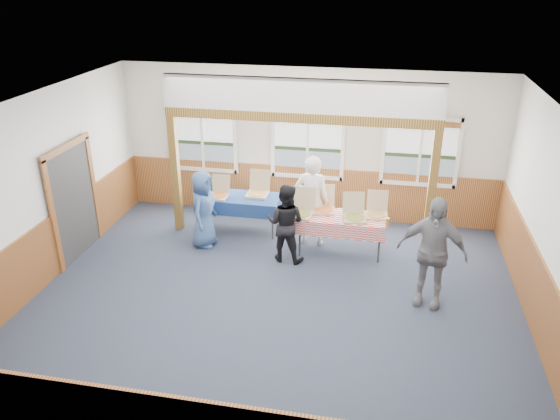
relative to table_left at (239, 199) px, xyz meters
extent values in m
plane|color=#242C3B|center=(1.23, -2.44, -0.70)|extent=(8.00, 8.00, 0.00)
plane|color=white|center=(1.23, -2.44, 2.50)|extent=(8.00, 8.00, 0.00)
plane|color=silver|center=(1.23, 1.06, 0.90)|extent=(8.00, 0.00, 8.00)
plane|color=silver|center=(1.23, -5.94, 0.90)|extent=(8.00, 0.00, 8.00)
plane|color=silver|center=(-2.77, -2.44, 0.90)|extent=(0.00, 8.00, 8.00)
plane|color=silver|center=(5.23, -2.44, 0.90)|extent=(0.00, 8.00, 8.00)
cube|color=brown|center=(1.23, 1.03, -0.15)|extent=(7.98, 0.05, 1.10)
cube|color=brown|center=(-2.74, -2.44, -0.15)|extent=(0.05, 6.98, 1.10)
cube|color=brown|center=(5.21, -2.44, -0.15)|extent=(0.05, 6.98, 1.10)
cube|color=#303030|center=(-2.73, -1.54, 0.35)|extent=(0.06, 1.30, 2.10)
cube|color=white|center=(-1.07, 1.00, 0.21)|extent=(1.52, 0.05, 0.08)
cube|color=white|center=(-1.07, 1.00, 1.59)|extent=(1.52, 0.05, 0.08)
cube|color=white|center=(-1.81, 1.00, 0.90)|extent=(0.08, 0.05, 1.46)
cube|color=white|center=(-0.33, 1.00, 0.90)|extent=(0.08, 0.05, 1.46)
cube|color=white|center=(-1.07, 1.00, 0.90)|extent=(0.05, 0.05, 1.30)
cube|color=gray|center=(-1.07, 1.04, 0.51)|extent=(1.40, 0.02, 0.52)
cube|color=#243A1D|center=(-1.07, 1.04, 0.81)|extent=(1.40, 0.02, 0.08)
cube|color=silver|center=(-1.07, 1.04, 1.20)|extent=(1.40, 0.02, 0.70)
cube|color=brown|center=(-1.07, 0.98, 1.49)|extent=(1.40, 0.07, 0.10)
cube|color=white|center=(1.23, 1.00, 0.21)|extent=(1.52, 0.05, 0.08)
cube|color=white|center=(1.23, 1.00, 1.59)|extent=(1.52, 0.05, 0.08)
cube|color=white|center=(0.49, 1.00, 0.90)|extent=(0.08, 0.05, 1.46)
cube|color=white|center=(1.97, 1.00, 0.90)|extent=(0.08, 0.05, 1.46)
cube|color=white|center=(1.23, 1.00, 0.90)|extent=(0.05, 0.05, 1.30)
cube|color=gray|center=(1.23, 1.04, 0.51)|extent=(1.40, 0.02, 0.52)
cube|color=#243A1D|center=(1.23, 1.04, 0.81)|extent=(1.40, 0.02, 0.08)
cube|color=silver|center=(1.23, 1.04, 1.20)|extent=(1.40, 0.02, 0.70)
cube|color=brown|center=(1.23, 0.98, 1.49)|extent=(1.40, 0.07, 0.10)
cube|color=white|center=(3.53, 1.00, 0.21)|extent=(1.52, 0.05, 0.08)
cube|color=white|center=(3.53, 1.00, 1.59)|extent=(1.52, 0.05, 0.08)
cube|color=white|center=(2.79, 1.00, 0.90)|extent=(0.08, 0.05, 1.46)
cube|color=white|center=(4.27, 1.00, 0.90)|extent=(0.08, 0.05, 1.46)
cube|color=white|center=(3.53, 1.00, 0.90)|extent=(0.05, 0.05, 1.30)
cube|color=gray|center=(3.53, 1.04, 0.51)|extent=(1.40, 0.02, 0.52)
cube|color=#243A1D|center=(3.53, 1.04, 0.81)|extent=(1.40, 0.02, 0.08)
cube|color=silver|center=(3.53, 1.04, 1.20)|extent=(1.40, 0.02, 0.70)
cube|color=brown|center=(3.53, 0.98, 1.49)|extent=(1.40, 0.07, 0.10)
cube|color=#533212|center=(-1.27, -0.14, 0.50)|extent=(0.15, 0.15, 2.40)
cube|color=#533212|center=(3.73, -0.14, 0.50)|extent=(0.15, 0.15, 2.40)
cube|color=#533212|center=(1.23, -0.14, 1.79)|extent=(5.15, 0.18, 0.18)
cylinder|color=#303030|center=(-0.75, -0.28, -0.33)|extent=(0.04, 0.04, 0.73)
cylinder|color=#303030|center=(-0.75, 0.28, -0.33)|extent=(0.04, 0.04, 0.73)
cylinder|color=#303030|center=(0.75, -0.28, -0.33)|extent=(0.04, 0.04, 0.73)
cylinder|color=#303030|center=(0.75, 0.28, -0.33)|extent=(0.04, 0.04, 0.73)
cube|color=#303030|center=(0.00, 0.00, 0.04)|extent=(1.64, 0.72, 0.03)
cube|color=navy|center=(0.00, 0.00, 0.06)|extent=(1.70, 0.79, 0.01)
cube|color=navy|center=(0.00, -0.37, -0.09)|extent=(1.68, 0.06, 0.28)
cube|color=navy|center=(0.00, 0.37, -0.09)|extent=(1.68, 0.06, 0.28)
cylinder|color=#303030|center=(1.39, -0.83, -0.33)|extent=(0.04, 0.04, 0.73)
cylinder|color=#303030|center=(1.39, -0.28, -0.33)|extent=(0.04, 0.04, 0.73)
cylinder|color=#303030|center=(2.86, -0.83, -0.33)|extent=(0.04, 0.04, 0.73)
cylinder|color=#303030|center=(2.86, -0.28, -0.33)|extent=(0.04, 0.04, 0.73)
cube|color=#303030|center=(2.12, -0.56, 0.04)|extent=(1.69, 0.96, 0.03)
cube|color=red|center=(2.12, -0.56, 0.06)|extent=(1.76, 1.03, 0.01)
cube|color=red|center=(2.12, -0.92, -0.09)|extent=(1.62, 0.33, 0.28)
cube|color=red|center=(2.12, -0.19, -0.09)|extent=(1.62, 0.33, 0.28)
cube|color=tan|center=(-0.40, -0.15, 0.08)|extent=(0.38, 0.38, 0.04)
cylinder|color=orange|center=(-0.40, -0.15, 0.11)|extent=(0.33, 0.33, 0.01)
cube|color=tan|center=(-0.40, 0.07, 0.29)|extent=(0.37, 0.10, 0.37)
cube|color=tan|center=(0.35, 0.12, 0.09)|extent=(0.42, 0.42, 0.05)
cylinder|color=#D0BD60|center=(0.35, 0.12, 0.12)|extent=(0.37, 0.37, 0.01)
cube|color=tan|center=(0.35, 0.37, 0.32)|extent=(0.42, 0.10, 0.41)
cube|color=tan|center=(1.37, -0.70, 0.09)|extent=(0.47, 0.47, 0.05)
cylinder|color=#B88539|center=(1.37, -0.70, 0.12)|extent=(0.41, 0.41, 0.01)
cube|color=tan|center=(1.40, -0.44, 0.32)|extent=(0.44, 0.14, 0.42)
cube|color=tan|center=(1.77, -0.41, 0.09)|extent=(0.45, 0.45, 0.05)
cylinder|color=orange|center=(1.77, -0.41, 0.12)|extent=(0.40, 0.40, 0.01)
cube|color=tan|center=(1.75, -0.16, 0.31)|extent=(0.42, 0.14, 0.40)
cube|color=tan|center=(2.37, -0.68, 0.09)|extent=(0.47, 0.47, 0.05)
cylinder|color=#B88539|center=(2.37, -0.68, 0.12)|extent=(0.41, 0.41, 0.01)
cube|color=tan|center=(2.33, -0.43, 0.31)|extent=(0.42, 0.17, 0.40)
cube|color=tan|center=(2.77, -0.46, 0.09)|extent=(0.41, 0.41, 0.04)
cylinder|color=#D0BD60|center=(2.77, -0.46, 0.11)|extent=(0.36, 0.36, 0.01)
cube|color=tan|center=(2.76, -0.22, 0.30)|extent=(0.40, 0.11, 0.39)
cylinder|color=black|center=(-0.75, 0.00, 0.08)|extent=(0.42, 0.42, 0.03)
cylinder|color=white|center=(-0.75, 0.00, 0.10)|extent=(0.09, 0.09, 0.04)
sphere|color=#296A28|center=(-0.63, 0.00, 0.11)|extent=(0.09, 0.09, 0.09)
sphere|color=beige|center=(-0.68, 0.09, 0.11)|extent=(0.09, 0.09, 0.09)
sphere|color=#296A28|center=(-0.78, 0.11, 0.11)|extent=(0.09, 0.09, 0.09)
sphere|color=beige|center=(-0.85, 0.05, 0.11)|extent=(0.09, 0.09, 0.09)
sphere|color=#296A28|center=(-0.85, -0.05, 0.11)|extent=(0.09, 0.09, 0.09)
sphere|color=beige|center=(-0.78, -0.11, 0.11)|extent=(0.09, 0.09, 0.09)
sphere|color=#296A28|center=(-0.68, -0.09, 0.11)|extent=(0.09, 0.09, 0.09)
cylinder|color=#A0601A|center=(2.97, -0.81, 0.14)|extent=(0.07, 0.07, 0.15)
imported|color=white|center=(1.53, -0.28, 0.21)|extent=(0.67, 0.45, 1.81)
imported|color=black|center=(1.15, -1.02, 0.05)|extent=(0.80, 0.66, 1.49)
imported|color=#37578A|center=(-0.51, -0.75, 0.07)|extent=(0.54, 0.78, 1.52)
imported|color=slate|center=(3.66, -2.00, 0.24)|extent=(1.16, 0.67, 1.86)
camera|label=1|loc=(2.78, -9.84, 4.34)|focal=35.00mm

